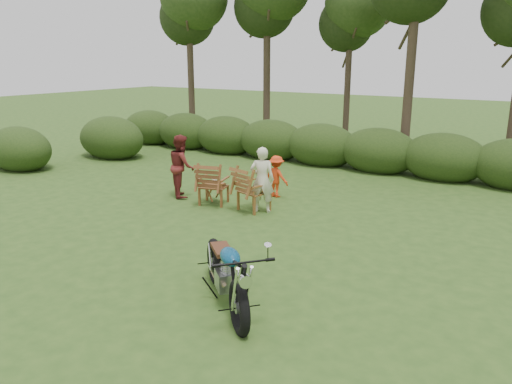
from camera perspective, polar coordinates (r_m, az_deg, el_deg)
The scene contains 10 objects.
ground at distance 8.90m, azimuth -6.03°, elevation -8.43°, with size 80.00×80.00×0.00m, color #284717.
tree_line at distance 16.72m, azimuth 17.13°, elevation 15.44°, with size 22.52×11.62×8.14m.
motorcycle at distance 7.66m, azimuth -3.42°, elevation -12.46°, with size 2.24×0.85×1.28m, color #0C69A3, non-canonical shape.
lawn_chair_right at distance 11.94m, azimuth -0.23°, elevation -2.10°, with size 0.74×0.74×1.07m, color brown, non-canonical shape.
lawn_chair_left at distance 12.51m, azimuth -4.82°, elevation -1.35°, with size 0.73×0.73×1.06m, color brown, non-canonical shape.
side_table at distance 12.56m, azimuth -4.80°, elevation -0.07°, with size 0.50×0.42×0.51m, color brown, non-canonical shape.
cup at distance 12.51m, azimuth -4.75°, elevation 1.31°, with size 0.12×0.12×0.10m, color beige.
adult_a at distance 11.84m, azimuth 0.68°, elevation -2.26°, with size 0.57×0.37×1.56m, color beige.
adult_b at distance 13.30m, azimuth -8.35°, elevation -0.46°, with size 0.79×0.62×1.63m, color maroon.
child at distance 13.11m, azimuth 2.32°, elevation -0.53°, with size 0.71×0.41×1.09m, color red.
Camera 1 is at (5.15, -6.33, 3.55)m, focal length 35.00 mm.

